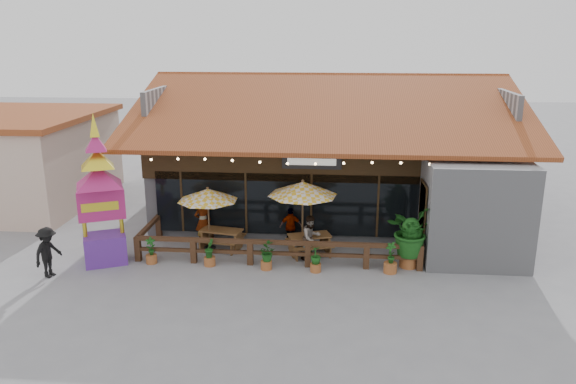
# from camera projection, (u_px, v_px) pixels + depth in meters

# --- Properties ---
(ground) EXTENTS (100.00, 100.00, 0.00)m
(ground) POSITION_uv_depth(u_px,v_px,m) (323.00, 261.00, 19.83)
(ground) COLOR gray
(ground) RESTS_ON ground
(restaurant_building) EXTENTS (15.50, 14.73, 6.09)m
(restaurant_building) POSITION_uv_depth(u_px,v_px,m) (333.00, 160.00, 25.54)
(restaurant_building) COLOR #A0A0A4
(restaurant_building) RESTS_ON ground
(patio_railing) EXTENTS (10.00, 2.60, 0.92)m
(patio_railing) POSITION_uv_depth(u_px,v_px,m) (258.00, 246.00, 19.59)
(patio_railing) COLOR #4D2D1B
(patio_railing) RESTS_ON ground
(neighbor_building) EXTENTS (8.40, 8.40, 4.22)m
(neighbor_building) POSITION_uv_depth(u_px,v_px,m) (6.00, 158.00, 26.24)
(neighbor_building) COLOR beige
(neighbor_building) RESTS_ON ground
(umbrella_left) EXTENTS (2.90, 2.90, 2.39)m
(umbrella_left) POSITION_uv_depth(u_px,v_px,m) (208.00, 195.00, 20.46)
(umbrella_left) COLOR brown
(umbrella_left) RESTS_ON ground
(umbrella_right) EXTENTS (3.03, 3.03, 2.71)m
(umbrella_right) POSITION_uv_depth(u_px,v_px,m) (303.00, 189.00, 20.20)
(umbrella_right) COLOR brown
(umbrella_right) RESTS_ON ground
(picnic_table_left) EXTENTS (1.73, 1.57, 0.73)m
(picnic_table_left) POSITION_uv_depth(u_px,v_px,m) (222.00, 236.00, 20.92)
(picnic_table_left) COLOR brown
(picnic_table_left) RESTS_ON ground
(picnic_table_right) EXTENTS (1.85, 1.71, 0.73)m
(picnic_table_right) POSITION_uv_depth(u_px,v_px,m) (309.00, 241.00, 20.38)
(picnic_table_right) COLOR brown
(picnic_table_right) RESTS_ON ground
(thai_sign_tower) EXTENTS (2.77, 2.77, 5.65)m
(thai_sign_tower) POSITION_uv_depth(u_px,v_px,m) (99.00, 180.00, 18.91)
(thai_sign_tower) COLOR #5C2892
(thai_sign_tower) RESTS_ON ground
(tropical_plant) EXTENTS (2.05, 2.12, 2.25)m
(tropical_plant) POSITION_uv_depth(u_px,v_px,m) (410.00, 232.00, 19.02)
(tropical_plant) COLOR #9A552A
(tropical_plant) RESTS_ON ground
(diner_a) EXTENTS (0.76, 0.67, 1.75)m
(diner_a) POSITION_uv_depth(u_px,v_px,m) (203.00, 221.00, 21.34)
(diner_a) COLOR #342210
(diner_a) RESTS_ON ground
(diner_b) EXTENTS (0.99, 0.97, 1.61)m
(diner_b) POSITION_uv_depth(u_px,v_px,m) (311.00, 238.00, 19.82)
(diner_b) COLOR #342210
(diner_b) RESTS_ON ground
(diner_c) EXTENTS (0.88, 0.46, 1.43)m
(diner_c) POSITION_uv_depth(u_px,v_px,m) (291.00, 226.00, 21.26)
(diner_c) COLOR #342210
(diner_c) RESTS_ON ground
(pedestrian) EXTENTS (0.90, 1.23, 1.71)m
(pedestrian) POSITION_uv_depth(u_px,v_px,m) (48.00, 252.00, 18.37)
(pedestrian) COLOR black
(pedestrian) RESTS_ON ground
(planter_a) EXTENTS (0.39, 0.39, 0.95)m
(planter_a) POSITION_uv_depth(u_px,v_px,m) (151.00, 252.00, 19.57)
(planter_a) COLOR #9A552A
(planter_a) RESTS_ON ground
(planter_b) EXTENTS (0.39, 0.39, 0.97)m
(planter_b) POSITION_uv_depth(u_px,v_px,m) (209.00, 254.00, 19.35)
(planter_b) COLOR #9A552A
(planter_b) RESTS_ON ground
(planter_c) EXTENTS (0.74, 0.75, 0.94)m
(planter_c) POSITION_uv_depth(u_px,v_px,m) (266.00, 255.00, 19.02)
(planter_c) COLOR #9A552A
(planter_c) RESTS_ON ground
(planter_d) EXTENTS (0.48, 0.48, 0.90)m
(planter_d) POSITION_uv_depth(u_px,v_px,m) (316.00, 260.00, 18.85)
(planter_d) COLOR #9A552A
(planter_d) RESTS_ON ground
(planter_e) EXTENTS (0.45, 0.46, 1.09)m
(planter_e) POSITION_uv_depth(u_px,v_px,m) (391.00, 260.00, 18.76)
(planter_e) COLOR #9A552A
(planter_e) RESTS_ON ground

